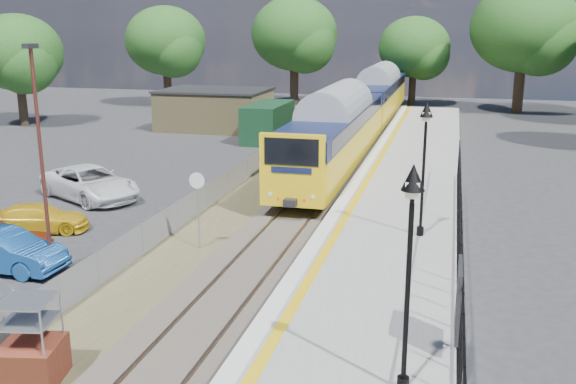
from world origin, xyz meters
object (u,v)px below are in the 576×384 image
(brick_plinth, at_px, (30,343))
(car_blue, at_px, (3,251))
(train, at_px, (362,108))
(victorian_lamp_north, at_px, (425,138))
(speed_sign, at_px, (198,197))
(victorian_lamp_south, at_px, (411,227))
(carpark_lamp, at_px, (40,147))
(car_yellow, at_px, (39,218))
(car_white, at_px, (90,183))

(brick_plinth, height_order, car_blue, brick_plinth)
(train, bearing_deg, victorian_lamp_north, -77.22)
(victorian_lamp_north, distance_m, speed_sign, 8.19)
(victorian_lamp_south, distance_m, train, 33.86)
(victorian_lamp_south, relative_size, victorian_lamp_north, 1.00)
(brick_plinth, height_order, carpark_lamp, carpark_lamp)
(speed_sign, bearing_deg, car_blue, -147.45)
(victorian_lamp_north, relative_size, car_yellow, 1.20)
(car_blue, xyz_separation_m, car_yellow, (-1.42, 3.93, -0.14))
(train, xyz_separation_m, car_yellow, (-9.43, -23.88, -1.79))
(speed_sign, height_order, car_yellow, speed_sign)
(carpark_lamp, distance_m, car_white, 9.85)
(victorian_lamp_south, height_order, car_blue, victorian_lamp_south)
(brick_plinth, height_order, car_yellow, brick_plinth)
(brick_plinth, height_order, speed_sign, speed_sign)
(car_yellow, bearing_deg, train, -41.26)
(car_yellow, xyz_separation_m, car_white, (-0.71, 4.95, 0.21))
(car_yellow, relative_size, car_white, 0.69)
(carpark_lamp, relative_size, car_white, 1.33)
(brick_plinth, distance_m, speed_sign, 9.41)
(victorian_lamp_north, height_order, speed_sign, victorian_lamp_north)
(carpark_lamp, height_order, car_blue, carpark_lamp)
(victorian_lamp_south, height_order, speed_sign, victorian_lamp_south)
(victorian_lamp_north, relative_size, train, 0.11)
(train, relative_size, carpark_lamp, 5.52)
(carpark_lamp, bearing_deg, victorian_lamp_south, -26.36)
(victorian_lamp_south, xyz_separation_m, carpark_lamp, (-12.00, 5.95, -0.11))
(victorian_lamp_south, distance_m, car_white, 21.57)
(train, distance_m, brick_plinth, 33.79)
(victorian_lamp_south, xyz_separation_m, brick_plinth, (-8.26, -0.29, -3.30))
(brick_plinth, bearing_deg, car_white, 116.63)
(car_white, bearing_deg, speed_sign, -97.57)
(speed_sign, distance_m, carpark_lamp, 5.54)
(victorian_lamp_north, bearing_deg, speed_sign, -173.18)
(victorian_lamp_north, bearing_deg, brick_plinth, -128.06)
(victorian_lamp_north, bearing_deg, car_white, 163.99)
(carpark_lamp, xyz_separation_m, car_blue, (-1.51, -0.39, -3.50))
(speed_sign, height_order, car_blue, speed_sign)
(car_yellow, bearing_deg, car_blue, -179.84)
(victorian_lamp_south, relative_size, train, 0.11)
(carpark_lamp, relative_size, car_yellow, 1.93)
(victorian_lamp_south, xyz_separation_m, victorian_lamp_north, (-0.20, 10.00, 0.00))
(victorian_lamp_north, height_order, car_white, victorian_lamp_north)
(speed_sign, bearing_deg, car_yellow, 176.66)
(victorian_lamp_south, height_order, carpark_lamp, carpark_lamp)
(car_white, bearing_deg, victorian_lamp_north, -78.51)
(brick_plinth, bearing_deg, carpark_lamp, 120.97)
(victorian_lamp_south, xyz_separation_m, train, (-5.50, 33.36, -1.96))
(car_white, bearing_deg, train, -0.68)
(speed_sign, relative_size, carpark_lamp, 0.39)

